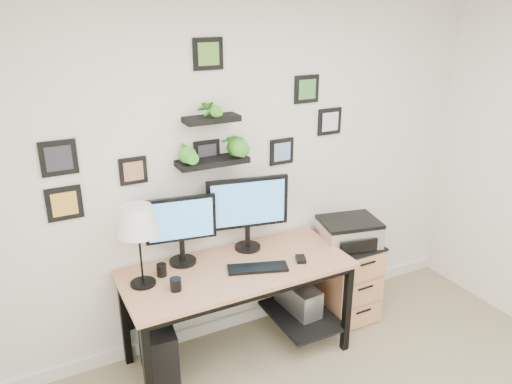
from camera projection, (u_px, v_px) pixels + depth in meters
room at (248, 316)px, 4.13m from camera, size 4.00×4.00×4.00m
desk at (240, 279)px, 3.57m from camera, size 1.60×0.70×0.75m
monitor_left at (181, 225)px, 3.43m from camera, size 0.49×0.22×0.50m
monitor_right at (248, 208)px, 3.62m from camera, size 0.60×0.23×0.56m
keyboard at (258, 268)px, 3.44m from camera, size 0.44×0.26×0.02m
mouse at (301, 259)px, 3.56m from camera, size 0.10×0.12×0.03m
table_lamp at (138, 222)px, 3.11m from camera, size 0.27×0.27×0.55m
mug at (176, 284)px, 3.18m from camera, size 0.07×0.07×0.08m
pen_cup at (162, 270)px, 3.35m from camera, size 0.07×0.07×0.09m
pc_tower_black at (158, 351)px, 3.43m from camera, size 0.26×0.48×0.46m
pc_tower_grey at (298, 307)px, 3.97m from camera, size 0.21×0.43×0.41m
file_cabinet at (345, 278)px, 4.14m from camera, size 0.43×0.53×0.67m
printer at (349, 232)px, 3.95m from camera, size 0.51×0.44×0.20m
wall_decor at (211, 135)px, 3.39m from camera, size 2.22×0.18×1.09m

